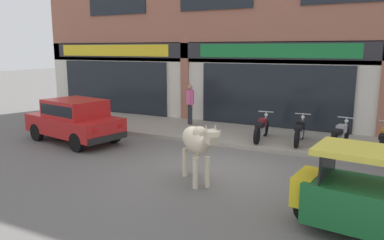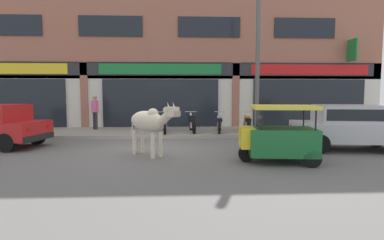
% 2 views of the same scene
% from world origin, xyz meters
% --- Properties ---
extents(ground_plane, '(90.00, 90.00, 0.00)m').
position_xyz_m(ground_plane, '(0.00, 0.00, 0.00)').
color(ground_plane, '#605E5B').
extents(sidewalk, '(19.00, 3.27, 0.13)m').
position_xyz_m(sidewalk, '(0.00, 3.84, 0.07)').
color(sidewalk, gray).
rests_on(sidewalk, ground).
extents(shop_building, '(23.00, 1.40, 8.58)m').
position_xyz_m(shop_building, '(0.01, 5.73, 4.07)').
color(shop_building, '#9E604C').
rests_on(shop_building, ground).
extents(cow, '(1.65, 1.70, 1.61)m').
position_xyz_m(cow, '(0.02, -1.13, 1.01)').
color(cow, beige).
rests_on(cow, ground).
extents(car_1, '(3.77, 2.12, 1.46)m').
position_xyz_m(car_1, '(6.38, -0.49, 0.81)').
color(car_1, black).
rests_on(car_1, ground).
extents(auto_rickshaw, '(2.05, 1.35, 1.52)m').
position_xyz_m(auto_rickshaw, '(3.52, -2.12, 0.66)').
color(auto_rickshaw, black).
rests_on(auto_rickshaw, ground).
extents(motorcycle_0, '(0.52, 1.81, 0.88)m').
position_xyz_m(motorcycle_0, '(0.28, 3.19, 0.52)').
color(motorcycle_0, black).
rests_on(motorcycle_0, sidewalk).
extents(motorcycle_1, '(0.52, 1.81, 0.88)m').
position_xyz_m(motorcycle_1, '(1.50, 3.32, 0.52)').
color(motorcycle_1, black).
rests_on(motorcycle_1, sidewalk).
extents(motorcycle_2, '(0.60, 1.80, 0.88)m').
position_xyz_m(motorcycle_2, '(2.71, 3.25, 0.52)').
color(motorcycle_2, black).
rests_on(motorcycle_2, sidewalk).
extents(motorcycle_3, '(0.52, 1.81, 0.88)m').
position_xyz_m(motorcycle_3, '(3.92, 3.18, 0.52)').
color(motorcycle_3, black).
rests_on(motorcycle_3, sidewalk).
extents(pedestrian, '(0.41, 0.34, 1.60)m').
position_xyz_m(pedestrian, '(-3.05, 4.42, 1.12)').
color(pedestrian, '#2D2D33').
rests_on(pedestrian, sidewalk).
extents(utility_pole, '(0.18, 0.18, 6.38)m').
position_xyz_m(utility_pole, '(4.15, 2.50, 3.32)').
color(utility_pole, '#595651').
rests_on(utility_pole, sidewalk).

